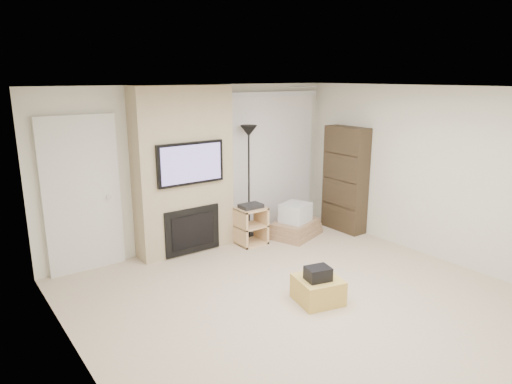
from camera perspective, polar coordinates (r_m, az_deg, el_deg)
floor at (r=5.53m, az=7.60°, el=-14.18°), size 5.00×5.50×0.00m
ceiling at (r=4.87m, az=8.59°, el=12.69°), size 5.00×5.50×0.00m
wall_back at (r=7.22m, az=-7.30°, el=3.22°), size 5.00×0.00×2.50m
wall_left at (r=3.84m, az=-20.11°, el=-7.61°), size 0.00×5.50×2.50m
wall_right at (r=6.99m, az=22.96°, el=1.83°), size 0.00×5.50×2.50m
hvac_vent at (r=5.72m, az=5.75°, el=12.96°), size 0.35×0.18×0.01m
ottoman at (r=5.61m, az=7.74°, el=-12.01°), size 0.60×0.60×0.30m
black_bag at (r=5.47m, az=7.76°, el=-10.07°), size 0.32×0.28×0.16m
fireplace_wall at (r=6.88m, az=-8.99°, el=2.49°), size 1.50×0.47×2.50m
entry_door at (r=6.57m, az=-20.91°, el=-0.47°), size 1.02×0.11×2.14m
vertical_blinds at (r=7.94m, az=1.77°, el=4.50°), size 1.98×0.10×2.37m
floor_lamp at (r=7.37m, az=-0.92°, el=5.28°), size 0.28×0.28×1.86m
av_stand at (r=7.29m, az=-0.64°, el=-3.91°), size 0.45×0.38×0.66m
box_stack at (r=7.71m, az=4.93°, el=-3.96°), size 1.00×0.88×0.56m
bookshelf at (r=7.98m, az=11.10°, el=1.57°), size 0.30×0.80×1.80m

